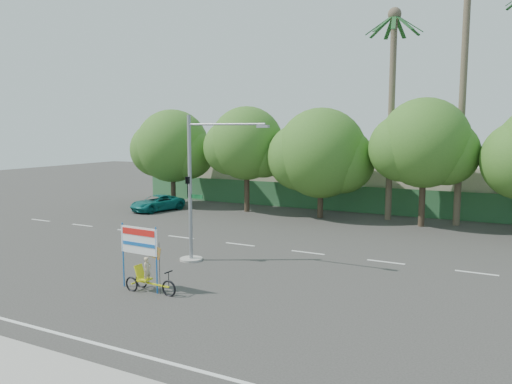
% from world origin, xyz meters
% --- Properties ---
extents(ground, '(120.00, 120.00, 0.00)m').
position_xyz_m(ground, '(0.00, 0.00, 0.00)').
color(ground, '#33302D').
rests_on(ground, ground).
extents(sidewalk_near, '(50.00, 2.40, 0.12)m').
position_xyz_m(sidewalk_near, '(0.00, -7.50, 0.06)').
color(sidewalk_near, gray).
rests_on(sidewalk_near, ground).
extents(fence, '(38.00, 0.08, 2.00)m').
position_xyz_m(fence, '(0.00, 21.50, 1.00)').
color(fence, '#336B3D').
rests_on(fence, ground).
extents(building_left, '(12.00, 8.00, 4.00)m').
position_xyz_m(building_left, '(-10.00, 26.00, 2.00)').
color(building_left, beige).
rests_on(building_left, ground).
extents(building_right, '(14.00, 8.00, 3.60)m').
position_xyz_m(building_right, '(8.00, 26.00, 1.80)').
color(building_right, beige).
rests_on(building_right, ground).
extents(tree_far_left, '(7.14, 6.00, 7.96)m').
position_xyz_m(tree_far_left, '(-14.05, 18.00, 4.76)').
color(tree_far_left, '#473828').
rests_on(tree_far_left, ground).
extents(tree_left, '(6.66, 5.60, 8.07)m').
position_xyz_m(tree_left, '(-7.05, 18.00, 5.06)').
color(tree_left, '#473828').
rests_on(tree_left, ground).
extents(tree_center, '(7.62, 6.40, 7.85)m').
position_xyz_m(tree_center, '(-1.05, 18.00, 4.47)').
color(tree_center, '#473828').
rests_on(tree_center, ground).
extents(tree_right, '(6.90, 5.80, 8.36)m').
position_xyz_m(tree_right, '(5.95, 18.00, 5.24)').
color(tree_right, '#473828').
rests_on(tree_right, ground).
extents(palm_tall, '(3.73, 3.79, 17.45)m').
position_xyz_m(palm_tall, '(8.00, 19.50, 10.46)').
color(palm_tall, '#70604C').
rests_on(palm_tall, ground).
extents(palm_short, '(3.73, 3.79, 14.45)m').
position_xyz_m(palm_short, '(3.50, 19.50, 8.86)').
color(palm_short, '#70604C').
rests_on(palm_short, ground).
extents(traffic_signal, '(4.72, 1.10, 7.00)m').
position_xyz_m(traffic_signal, '(-2.20, 3.98, 2.92)').
color(traffic_signal, gray).
rests_on(traffic_signal, ground).
extents(trike_billboard, '(2.71, 0.64, 2.66)m').
position_xyz_m(trike_billboard, '(-1.42, -0.69, 1.07)').
color(trike_billboard, black).
rests_on(trike_billboard, ground).
extents(pickup_truck, '(3.03, 4.74, 1.22)m').
position_xyz_m(pickup_truck, '(-13.39, 15.07, 0.61)').
color(pickup_truck, '#0F6965').
rests_on(pickup_truck, ground).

